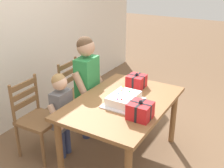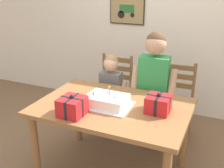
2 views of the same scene
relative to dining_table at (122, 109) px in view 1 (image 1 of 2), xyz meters
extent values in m
plane|color=brown|center=(0.00, 0.00, -0.65)|extent=(20.00, 20.00, 0.00)
cube|color=silver|center=(0.00, 1.67, 0.65)|extent=(6.40, 0.08, 2.60)
cube|color=olive|center=(0.00, 0.00, 0.08)|extent=(1.39, 0.95, 0.04)
cylinder|color=olive|center=(0.62, -0.39, -0.30)|extent=(0.07, 0.07, 0.71)
cylinder|color=olive|center=(-0.62, 0.39, -0.30)|extent=(0.07, 0.07, 0.71)
cylinder|color=olive|center=(0.62, 0.39, -0.30)|extent=(0.07, 0.07, 0.71)
cube|color=silver|center=(-0.04, -0.04, 0.10)|extent=(0.44, 0.34, 0.01)
cube|color=white|center=(-0.04, -0.04, 0.15)|extent=(0.36, 0.26, 0.09)
cylinder|color=#E04C9E|center=(-0.03, -0.02, 0.23)|extent=(0.01, 0.01, 0.07)
sphere|color=yellow|center=(-0.03, -0.02, 0.28)|extent=(0.02, 0.02, 0.02)
sphere|color=blue|center=(-0.06, 0.01, 0.21)|extent=(0.02, 0.02, 0.02)
sphere|color=red|center=(-0.16, -0.07, 0.21)|extent=(0.02, 0.02, 0.02)
sphere|color=purple|center=(-0.18, -0.03, 0.21)|extent=(0.02, 0.02, 0.02)
sphere|color=orange|center=(0.03, 0.03, 0.21)|extent=(0.01, 0.01, 0.01)
sphere|color=green|center=(0.04, -0.06, 0.21)|extent=(0.02, 0.02, 0.02)
cube|color=red|center=(-0.23, -0.32, 0.18)|extent=(0.20, 0.22, 0.16)
cube|color=black|center=(-0.23, -0.32, 0.18)|extent=(0.21, 0.02, 0.16)
cube|color=black|center=(-0.23, -0.32, 0.18)|extent=(0.02, 0.22, 0.16)
sphere|color=black|center=(-0.23, -0.32, 0.27)|extent=(0.04, 0.04, 0.04)
cube|color=red|center=(0.42, 0.04, 0.17)|extent=(0.20, 0.20, 0.15)
cube|color=black|center=(0.42, 0.04, 0.17)|extent=(0.21, 0.02, 0.15)
cube|color=black|center=(0.42, 0.04, 0.17)|extent=(0.02, 0.21, 0.15)
sphere|color=black|center=(0.42, 0.04, 0.26)|extent=(0.04, 0.04, 0.04)
cube|color=brown|center=(-0.39, 0.87, -0.20)|extent=(0.43, 0.43, 0.04)
cylinder|color=brown|center=(-0.20, 0.68, -0.43)|extent=(0.04, 0.04, 0.43)
cylinder|color=brown|center=(-0.58, 0.67, -0.43)|extent=(0.04, 0.04, 0.43)
cylinder|color=brown|center=(-0.21, 1.06, -0.43)|extent=(0.04, 0.04, 0.43)
cylinder|color=brown|center=(-0.59, 1.05, -0.43)|extent=(0.04, 0.04, 0.43)
cylinder|color=brown|center=(-0.21, 1.06, 0.05)|extent=(0.04, 0.04, 0.45)
cylinder|color=brown|center=(-0.59, 1.05, 0.05)|extent=(0.04, 0.04, 0.45)
cube|color=brown|center=(-0.40, 1.06, -0.02)|extent=(0.36, 0.04, 0.06)
cube|color=brown|center=(-0.40, 1.06, 0.09)|extent=(0.36, 0.04, 0.06)
cube|color=brown|center=(-0.40, 1.06, 0.20)|extent=(0.36, 0.04, 0.06)
cube|color=brown|center=(0.39, 0.87, -0.20)|extent=(0.44, 0.44, 0.04)
cylinder|color=brown|center=(0.59, 0.69, -0.43)|extent=(0.04, 0.04, 0.43)
cylinder|color=brown|center=(0.21, 0.67, -0.43)|extent=(0.04, 0.04, 0.43)
cylinder|color=brown|center=(0.58, 1.07, -0.43)|extent=(0.04, 0.04, 0.43)
cylinder|color=brown|center=(0.20, 1.05, -0.43)|extent=(0.04, 0.04, 0.43)
cylinder|color=brown|center=(0.58, 1.07, 0.05)|extent=(0.04, 0.04, 0.45)
cylinder|color=brown|center=(0.20, 1.05, 0.05)|extent=(0.04, 0.04, 0.45)
cube|color=brown|center=(0.39, 1.06, -0.02)|extent=(0.36, 0.04, 0.06)
cube|color=brown|center=(0.39, 1.06, 0.09)|extent=(0.36, 0.04, 0.06)
cube|color=brown|center=(0.39, 1.06, 0.20)|extent=(0.36, 0.04, 0.06)
cylinder|color=#38426B|center=(0.28, 0.62, -0.40)|extent=(0.11, 0.11, 0.50)
cylinder|color=#38426B|center=(0.14, 0.61, -0.40)|extent=(0.11, 0.11, 0.50)
cube|color=#2D934C|center=(0.21, 0.61, 0.14)|extent=(0.33, 0.22, 0.58)
cylinder|color=tan|center=(0.41, 0.59, 0.12)|extent=(0.10, 0.24, 0.38)
cylinder|color=tan|center=(0.02, 0.56, 0.12)|extent=(0.10, 0.24, 0.38)
sphere|color=tan|center=(0.21, 0.61, 0.56)|extent=(0.22, 0.22, 0.22)
sphere|color=brown|center=(0.21, 0.62, 0.59)|extent=(0.20, 0.20, 0.20)
cylinder|color=#38426B|center=(-0.24, 0.62, -0.45)|extent=(0.08, 0.08, 0.39)
cylinder|color=#38426B|center=(-0.35, 0.61, -0.45)|extent=(0.08, 0.08, 0.39)
cube|color=slate|center=(-0.29, 0.61, -0.04)|extent=(0.25, 0.16, 0.44)
cylinder|color=#E0B293|center=(-0.14, 0.59, -0.05)|extent=(0.08, 0.19, 0.30)
cylinder|color=#E0B293|center=(-0.44, 0.57, -0.05)|extent=(0.08, 0.19, 0.30)
sphere|color=#E0B293|center=(-0.29, 0.61, 0.29)|extent=(0.17, 0.17, 0.17)
sphere|color=#A87F4C|center=(-0.29, 0.62, 0.31)|extent=(0.16, 0.16, 0.16)
camera|label=1|loc=(-2.35, -1.24, 1.42)|focal=44.06mm
camera|label=2|loc=(0.93, -2.13, 1.20)|focal=44.77mm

